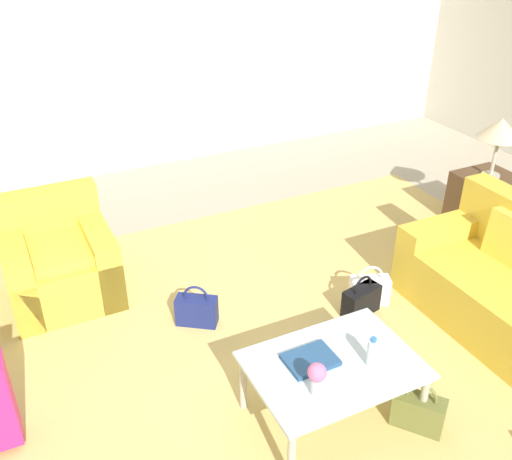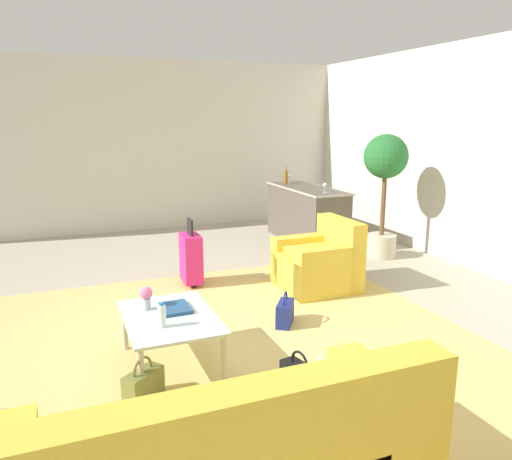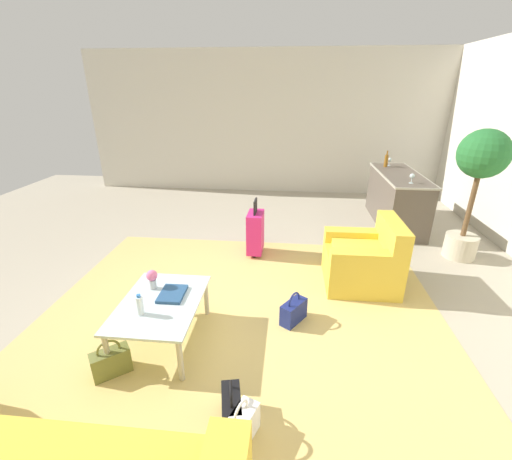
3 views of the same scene
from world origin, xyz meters
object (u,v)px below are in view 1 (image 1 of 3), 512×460
Objects in this scene: coffee_table at (333,370)px; handbag_black at (361,300)px; water_bottle at (372,352)px; coffee_table_book at (310,360)px; armchair at (59,263)px; handbag_white at (370,289)px; handbag_olive at (419,411)px; handbag_navy at (197,310)px; flower_vase at (317,376)px; table_lamp at (501,130)px; side_table at (485,201)px.

coffee_table is 2.88× the size of handbag_black.
water_bottle is (0.20, -0.10, 0.15)m from coffee_table.
coffee_table_book reaches higher than handbag_black.
armchair is 0.85× the size of coffee_table.
handbag_black is 1.00× the size of handbag_white.
handbag_olive is 1.00× the size of handbag_navy.
handbag_navy is at bearing 108.68° from coffee_table.
coffee_table reaches higher than handbag_navy.
flower_vase is at bearing -136.97° from handbag_black.
table_lamp is at bearing 37.64° from handbag_olive.
coffee_table_book is 1.23m from handbag_black.
handbag_black is 1.00× the size of handbag_navy.
flower_vase is 0.57× the size of handbag_olive.
armchair is 4.15m from side_table.
handbag_olive is at bearing -54.61° from armchair.
handbag_olive is (0.58, -0.39, -0.34)m from coffee_table_book.
side_table is 1.55× the size of handbag_olive.
armchair reaches higher than water_bottle.
table_lamp is at bearing 28.18° from coffee_table.
water_bottle reaches higher than coffee_table.
side_table is (2.60, 1.60, -0.28)m from water_bottle.
table_lamp is (0.00, 0.00, 0.76)m from side_table.
coffee_table_book is at bearing -142.65° from handbag_white.
side_table is 1.94m from handbag_white.
handbag_white is (-1.84, -0.60, -0.14)m from side_table.
side_table is at bearing 18.00° from handbag_white.
armchair is 4.26× the size of water_bottle.
table_lamp is at bearing 31.61° from water_bottle.
table_lamp reaches higher than handbag_black.
handbag_olive is at bearing -33.96° from coffee_table.
water_bottle is 0.57× the size of handbag_white.
handbag_navy is (-1.24, 0.46, 0.00)m from handbag_black.
handbag_olive is at bearing -60.67° from handbag_navy.
table_lamp reaches higher than side_table.
table_lamp is 3.36m from handbag_navy.
water_bottle is 0.53m from handbag_olive.
water_bottle reaches higher than handbag_navy.
table_lamp is 3.09m from handbag_olive.
side_table reaches higher than handbag_navy.
coffee_table is at bearing 34.29° from flower_vase.
water_bottle reaches higher than handbag_black.
handbag_black is at bearing -32.77° from armchair.
table_lamp reaches higher than handbag_olive.
side_table is 1.55× the size of handbag_white.
coffee_table_book is 0.87× the size of handbag_olive.
flower_vase reaches higher than handbag_olive.
flower_vase is 1.64m from handbag_white.
table_lamp is (2.92, 1.42, 0.56)m from coffee_table_book.
handbag_black is (0.93, 0.73, -0.34)m from coffee_table_book.
armchair is 2.59m from handbag_white.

